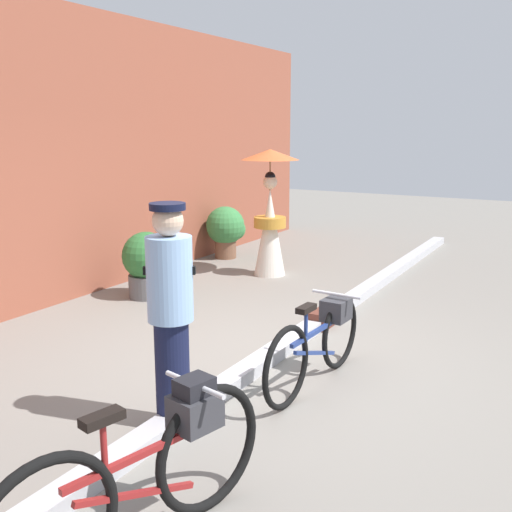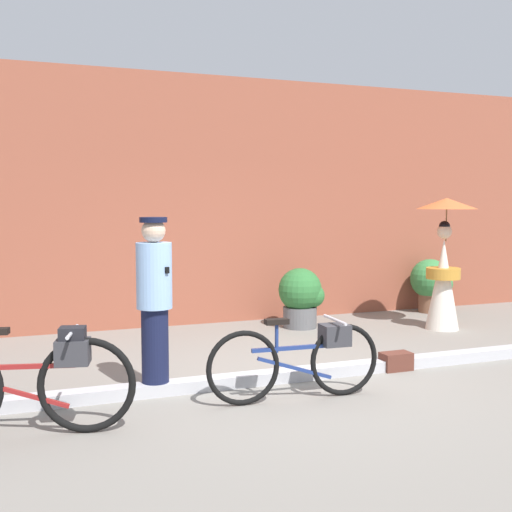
{
  "view_description": "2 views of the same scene",
  "coord_description": "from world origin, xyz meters",
  "px_view_note": "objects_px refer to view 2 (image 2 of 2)",
  "views": [
    {
      "loc": [
        -4.86,
        -2.61,
        2.24
      ],
      "look_at": [
        0.08,
        0.2,
        1.01
      ],
      "focal_mm": 42.08,
      "sensor_mm": 36.0,
      "label": 1
    },
    {
      "loc": [
        -2.68,
        -5.87,
        1.85
      ],
      "look_at": [
        -0.24,
        0.6,
        1.26
      ],
      "focal_mm": 44.08,
      "sensor_mm": 36.0,
      "label": 2
    }
  ],
  "objects_px": {
    "potted_plant_small": "(301,296)",
    "person_officer": "(154,300)",
    "backpack_on_pavement": "(396,361)",
    "bicycle_far_side": "(302,357)",
    "bicycle_near_officer": "(29,379)",
    "potted_plant_by_door": "(432,282)",
    "person_with_parasol": "(444,261)"
  },
  "relations": [
    {
      "from": "potted_plant_small",
      "to": "person_officer",
      "type": "bearing_deg",
      "value": -137.51
    },
    {
      "from": "potted_plant_small",
      "to": "backpack_on_pavement",
      "type": "height_order",
      "value": "potted_plant_small"
    },
    {
      "from": "bicycle_far_side",
      "to": "potted_plant_small",
      "type": "relative_size",
      "value": 1.92
    },
    {
      "from": "bicycle_near_officer",
      "to": "backpack_on_pavement",
      "type": "relative_size",
      "value": 5.24
    },
    {
      "from": "potted_plant_by_door",
      "to": "person_officer",
      "type": "bearing_deg",
      "value": -151.48
    },
    {
      "from": "bicycle_near_officer",
      "to": "bicycle_far_side",
      "type": "distance_m",
      "value": 2.41
    },
    {
      "from": "person_with_parasol",
      "to": "bicycle_far_side",
      "type": "bearing_deg",
      "value": -145.46
    },
    {
      "from": "potted_plant_by_door",
      "to": "potted_plant_small",
      "type": "relative_size",
      "value": 1.02
    },
    {
      "from": "bicycle_near_officer",
      "to": "person_with_parasol",
      "type": "relative_size",
      "value": 0.92
    },
    {
      "from": "bicycle_far_side",
      "to": "potted_plant_small",
      "type": "xyz_separation_m",
      "value": [
        1.43,
        3.11,
        0.07
      ]
    },
    {
      "from": "bicycle_near_officer",
      "to": "person_officer",
      "type": "xyz_separation_m",
      "value": [
        1.15,
        0.72,
        0.46
      ]
    },
    {
      "from": "bicycle_near_officer",
      "to": "potted_plant_small",
      "type": "xyz_separation_m",
      "value": [
        3.84,
        3.18,
        0.02
      ]
    },
    {
      "from": "person_with_parasol",
      "to": "potted_plant_small",
      "type": "relative_size",
      "value": 2.16
    },
    {
      "from": "person_with_parasol",
      "to": "backpack_on_pavement",
      "type": "distance_m",
      "value": 2.73
    },
    {
      "from": "person_with_parasol",
      "to": "backpack_on_pavement",
      "type": "bearing_deg",
      "value": -138.14
    },
    {
      "from": "bicycle_far_side",
      "to": "backpack_on_pavement",
      "type": "bearing_deg",
      "value": 22.11
    },
    {
      "from": "bicycle_far_side",
      "to": "person_with_parasol",
      "type": "bearing_deg",
      "value": 34.54
    },
    {
      "from": "potted_plant_small",
      "to": "backpack_on_pavement",
      "type": "xyz_separation_m",
      "value": [
        -0.02,
        -2.54,
        -0.37
      ]
    },
    {
      "from": "potted_plant_by_door",
      "to": "bicycle_far_side",
      "type": "bearing_deg",
      "value": -138.85
    },
    {
      "from": "bicycle_near_officer",
      "to": "backpack_on_pavement",
      "type": "distance_m",
      "value": 3.89
    },
    {
      "from": "person_officer",
      "to": "person_with_parasol",
      "type": "distance_m",
      "value": 4.88
    },
    {
      "from": "person_with_parasol",
      "to": "potted_plant_small",
      "type": "xyz_separation_m",
      "value": [
        -1.9,
        0.82,
        -0.52
      ]
    },
    {
      "from": "bicycle_near_officer",
      "to": "person_officer",
      "type": "height_order",
      "value": "person_officer"
    },
    {
      "from": "bicycle_near_officer",
      "to": "person_with_parasol",
      "type": "height_order",
      "value": "person_with_parasol"
    },
    {
      "from": "person_officer",
      "to": "potted_plant_by_door",
      "type": "xyz_separation_m",
      "value": [
        5.29,
        2.87,
        -0.4
      ]
    },
    {
      "from": "bicycle_far_side",
      "to": "potted_plant_small",
      "type": "bearing_deg",
      "value": 65.3
    },
    {
      "from": "bicycle_far_side",
      "to": "person_with_parasol",
      "type": "xyz_separation_m",
      "value": [
        3.33,
        2.29,
        0.59
      ]
    },
    {
      "from": "bicycle_near_officer",
      "to": "bicycle_far_side",
      "type": "bearing_deg",
      "value": 1.52
    },
    {
      "from": "potted_plant_by_door",
      "to": "potted_plant_small",
      "type": "height_order",
      "value": "potted_plant_by_door"
    },
    {
      "from": "person_officer",
      "to": "backpack_on_pavement",
      "type": "distance_m",
      "value": 2.79
    },
    {
      "from": "bicycle_far_side",
      "to": "backpack_on_pavement",
      "type": "relative_size",
      "value": 5.05
    },
    {
      "from": "bicycle_near_officer",
      "to": "potted_plant_by_door",
      "type": "relative_size",
      "value": 1.96
    }
  ]
}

